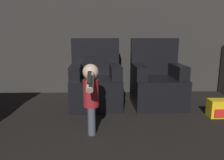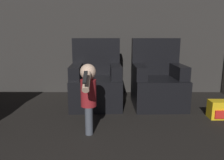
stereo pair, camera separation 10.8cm
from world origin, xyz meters
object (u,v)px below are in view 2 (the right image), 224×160
at_px(armchair_right, 158,83).
at_px(toy_backpack, 220,110).
at_px(person_toddler, 89,93).
at_px(armchair_left, 97,83).

bearing_deg(armchair_right, toy_backpack, -40.47).
xyz_separation_m(armchair_right, person_toddler, (-0.99, -1.03, 0.11)).
relative_size(armchair_right, person_toddler, 1.32).
bearing_deg(armchair_right, armchair_left, 178.44).
height_order(armchair_left, toy_backpack, armchair_left).
distance_m(armchair_right, person_toddler, 1.43).
xyz_separation_m(armchair_left, armchair_right, (0.97, 0.00, 0.00)).
bearing_deg(armchair_left, toy_backpack, -21.50).
height_order(armchair_left, armchair_right, same).
height_order(armchair_right, person_toddler, armchair_right).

